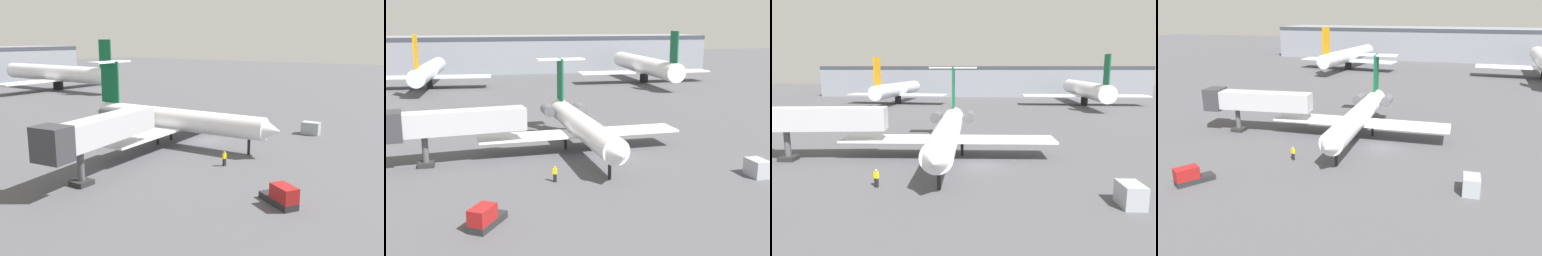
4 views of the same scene
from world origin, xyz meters
TOP-DOWN VIEW (x-y plane):
  - ground_plane at (0.00, 0.00)m, footprint 400.00×400.00m
  - regional_jet at (-3.72, 3.07)m, footprint 25.35×29.25m
  - jet_bridge at (-19.83, 0.91)m, footprint 16.25×4.52m
  - ground_crew_marshaller at (-9.12, -8.00)m, footprint 0.47×0.41m
  - baggage_tug_lead at (-16.61, -17.54)m, footprint 3.38×4.11m
  - cargo_container_uld at (11.91, -11.23)m, footprint 1.75×2.59m
  - terminal_building at (0.00, 102.56)m, footprint 122.07×19.90m
  - parked_airliner_west_end at (-25.33, 66.41)m, footprint 29.70×35.06m

SIDE VIEW (x-z plane):
  - ground_plane at x=0.00m, z-range -0.10..0.00m
  - baggage_tug_lead at x=-16.61m, z-range -0.11..1.79m
  - ground_crew_marshaller at x=-9.12m, z-range 0.01..1.70m
  - cargo_container_uld at x=11.91m, z-range 0.00..1.83m
  - regional_jet at x=-3.72m, z-range -1.95..8.81m
  - parked_airliner_west_end at x=-25.33m, z-range -2.40..10.90m
  - jet_bridge at x=-19.83m, z-range 1.54..8.00m
  - terminal_building at x=0.00m, z-range 0.02..11.31m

